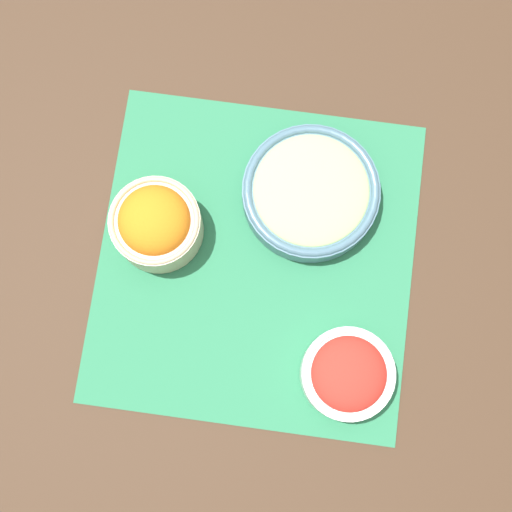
{
  "coord_description": "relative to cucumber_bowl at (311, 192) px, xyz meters",
  "views": [
    {
      "loc": [
        -0.17,
        -0.02,
        0.96
      ],
      "look_at": [
        0.0,
        0.0,
        0.03
      ],
      "focal_mm": 50.0,
      "sensor_mm": 36.0,
      "label": 1
    }
  ],
  "objects": [
    {
      "name": "ground_plane",
      "position": [
        -0.1,
        0.06,
        -0.03
      ],
      "size": [
        3.0,
        3.0,
        0.0
      ],
      "primitive_type": "plane",
      "color": "#422D1E"
    },
    {
      "name": "placemat",
      "position": [
        -0.1,
        0.06,
        -0.03
      ],
      "size": [
        0.44,
        0.43,
        0.0
      ],
      "color": "#2D7A51",
      "rests_on": "ground_plane"
    },
    {
      "name": "cucumber_bowl",
      "position": [
        0.0,
        0.0,
        0.0
      ],
      "size": [
        0.19,
        0.19,
        0.05
      ],
      "color": "slate",
      "rests_on": "placemat"
    },
    {
      "name": "tomato_bowl",
      "position": [
        -0.23,
        -0.08,
        0.0
      ],
      "size": [
        0.12,
        0.12,
        0.06
      ],
      "color": "white",
      "rests_on": "placemat"
    },
    {
      "name": "carrot_bowl",
      "position": [
        -0.07,
        0.2,
        0.02
      ],
      "size": [
        0.12,
        0.12,
        0.09
      ],
      "color": "#C6B28E",
      "rests_on": "placemat"
    }
  ]
}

